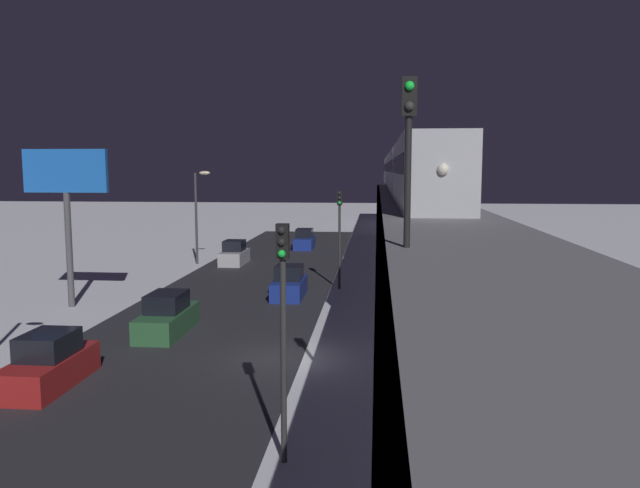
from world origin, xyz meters
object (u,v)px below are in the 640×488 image
object	(u,v)px
rail_signal	(409,132)
sedan_red_2	(49,365)
sedan_green	(167,317)
sedan_silver	(234,254)
subway_train	(403,170)
traffic_light_near	(283,308)
sedan_blue_2	(304,241)
traffic_light_mid	(340,225)
sedan_blue	(289,284)
commercial_billboard	(66,187)

from	to	relation	value
rail_signal	sedan_red_2	distance (m)	15.77
sedan_green	sedan_silver	bearing A→B (deg)	-85.27
subway_train	rail_signal	xyz separation A→B (m)	(1.76, 46.02, 0.95)
rail_signal	traffic_light_near	xyz separation A→B (m)	(3.12, -0.71, -4.45)
sedan_blue_2	traffic_light_mid	distance (m)	21.30
sedan_green	traffic_light_near	world-z (taller)	traffic_light_near
sedan_green	traffic_light_mid	world-z (taller)	traffic_light_mid
subway_train	sedan_blue_2	bearing A→B (deg)	3.36
traffic_light_near	sedan_silver	bearing A→B (deg)	-74.79
sedan_blue	traffic_light_mid	distance (m)	5.32
sedan_silver	sedan_blue_2	distance (m)	11.51
sedan_blue_2	sedan_green	bearing A→B (deg)	-94.96
sedan_blue	rail_signal	bearing A→B (deg)	-74.73
subway_train	rail_signal	distance (m)	46.07
sedan_blue_2	sedan_red_2	bearing A→B (deg)	-96.61
sedan_blue	traffic_light_mid	xyz separation A→B (m)	(-2.90, -2.90, 3.40)
sedan_green	sedan_blue_2	world-z (taller)	same
sedan_red_2	traffic_light_mid	world-z (taller)	traffic_light_mid
sedan_silver	commercial_billboard	distance (m)	18.54
subway_train	sedan_blue_2	distance (m)	11.82
rail_signal	subway_train	bearing A→B (deg)	-92.19
sedan_red_2	sedan_blue	distance (m)	17.54
sedan_green	commercial_billboard	distance (m)	10.82
subway_train	sedan_red_2	distance (m)	43.27
sedan_green	commercial_billboard	bearing A→B (deg)	-34.79
sedan_blue_2	commercial_billboard	size ratio (longest dim) A/B	0.46
sedan_red_2	traffic_light_near	bearing A→B (deg)	151.62
rail_signal	sedan_green	world-z (taller)	rail_signal
sedan_blue	traffic_light_mid	size ratio (longest dim) A/B	0.64
subway_train	sedan_red_2	world-z (taller)	subway_train
sedan_blue	sedan_red_2	bearing A→B (deg)	-111.40
rail_signal	sedan_silver	xyz separation A→B (m)	(12.42, -34.91, -7.85)
subway_train	commercial_billboard	world-z (taller)	subway_train
sedan_green	sedan_blue	bearing A→B (deg)	-117.34
traffic_light_near	subway_train	bearing A→B (deg)	-96.15
sedan_silver	subway_train	bearing A→B (deg)	-141.94
sedan_blue_2	traffic_light_near	world-z (taller)	traffic_light_near
sedan_blue_2	commercial_billboard	bearing A→B (deg)	-110.55
subway_train	traffic_light_mid	distance (m)	21.90
sedan_red_2	sedan_green	world-z (taller)	same
subway_train	sedan_green	distance (m)	35.78
subway_train	sedan_blue_2	world-z (taller)	subway_train
sedan_silver	commercial_billboard	world-z (taller)	commercial_billboard
sedan_red_2	sedan_green	distance (m)	7.65
sedan_silver	sedan_red_2	size ratio (longest dim) A/B	0.94
subway_train	commercial_billboard	xyz separation A→B (m)	(19.77, 27.73, -0.87)
subway_train	traffic_light_mid	world-z (taller)	subway_train
sedan_blue	sedan_blue_2	world-z (taller)	same
sedan_silver	traffic_light_mid	distance (m)	14.04
subway_train	rail_signal	size ratio (longest dim) A/B	18.52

